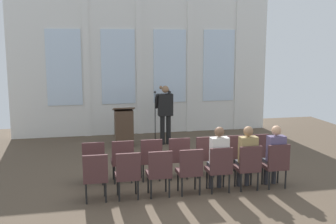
{
  "coord_description": "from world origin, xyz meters",
  "views": [
    {
      "loc": [
        -2.08,
        -8.05,
        3.0
      ],
      "look_at": [
        0.11,
        2.22,
        1.23
      ],
      "focal_mm": 44.89,
      "sensor_mm": 36.0,
      "label": 1
    }
  ],
  "objects_px": {
    "chair_r1_c6": "(276,163)",
    "chair_r0_c2": "(151,157)",
    "speaker": "(165,110)",
    "audience_r1_c6": "(275,153)",
    "chair_r0_c6": "(256,151)",
    "chair_r1_c3": "(190,168)",
    "chair_r1_c5": "(248,165)",
    "chair_r0_c4": "(205,154)",
    "chair_r1_c1": "(128,172)",
    "chair_r0_c3": "(178,155)",
    "chair_r0_c1": "(122,158)",
    "audience_r1_c5": "(247,154)",
    "lectern": "(124,127)",
    "mic_stand": "(155,131)",
    "chair_r1_c4": "(219,166)",
    "chair_r1_c2": "(159,170)",
    "audience_r1_c4": "(218,155)",
    "chair_r0_c0": "(93,160)",
    "chair_r1_c0": "(95,174)",
    "chair_r0_c5": "(231,152)"
  },
  "relations": [
    {
      "from": "chair_r1_c0",
      "to": "audience_r1_c4",
      "type": "height_order",
      "value": "audience_r1_c4"
    },
    {
      "from": "chair_r0_c1",
      "to": "chair_r0_c6",
      "type": "distance_m",
      "value": 3.06
    },
    {
      "from": "speaker",
      "to": "chair_r1_c1",
      "type": "xyz_separation_m",
      "value": [
        -1.59,
        -4.17,
        -0.48
      ]
    },
    {
      "from": "chair_r1_c2",
      "to": "chair_r1_c5",
      "type": "relative_size",
      "value": 1.0
    },
    {
      "from": "mic_stand",
      "to": "chair_r0_c0",
      "type": "height_order",
      "value": "mic_stand"
    },
    {
      "from": "chair_r0_c5",
      "to": "chair_r1_c6",
      "type": "distance_m",
      "value": 1.17
    },
    {
      "from": "speaker",
      "to": "chair_r1_c4",
      "type": "distance_m",
      "value": 4.2
    },
    {
      "from": "chair_r0_c5",
      "to": "audience_r1_c5",
      "type": "xyz_separation_m",
      "value": [
        -0.0,
        -0.91,
        0.2
      ]
    },
    {
      "from": "chair_r0_c0",
      "to": "chair_r0_c1",
      "type": "distance_m",
      "value": 0.61
    },
    {
      "from": "chair_r1_c5",
      "to": "chair_r0_c4",
      "type": "bearing_deg",
      "value": 121.65
    },
    {
      "from": "chair_r0_c3",
      "to": "chair_r1_c6",
      "type": "bearing_deg",
      "value": -28.41
    },
    {
      "from": "audience_r1_c5",
      "to": "audience_r1_c6",
      "type": "relative_size",
      "value": 1.01
    },
    {
      "from": "audience_r1_c4",
      "to": "speaker",
      "type": "bearing_deg",
      "value": 93.45
    },
    {
      "from": "chair_r1_c0",
      "to": "chair_r1_c4",
      "type": "relative_size",
      "value": 1.0
    },
    {
      "from": "chair_r0_c2",
      "to": "audience_r1_c5",
      "type": "bearing_deg",
      "value": -26.4
    },
    {
      "from": "chair_r1_c2",
      "to": "audience_r1_c6",
      "type": "xyz_separation_m",
      "value": [
        2.45,
        0.08,
        0.19
      ]
    },
    {
      "from": "chair_r1_c6",
      "to": "chair_r0_c1",
      "type": "bearing_deg",
      "value": 162.02
    },
    {
      "from": "speaker",
      "to": "chair_r0_c3",
      "type": "height_order",
      "value": "speaker"
    },
    {
      "from": "chair_r0_c3",
      "to": "chair_r1_c1",
      "type": "distance_m",
      "value": 1.58
    },
    {
      "from": "chair_r0_c4",
      "to": "chair_r1_c5",
      "type": "bearing_deg",
      "value": -58.35
    },
    {
      "from": "chair_r0_c2",
      "to": "chair_r0_c5",
      "type": "distance_m",
      "value": 1.84
    },
    {
      "from": "chair_r0_c2",
      "to": "chair_r1_c4",
      "type": "relative_size",
      "value": 1.0
    },
    {
      "from": "chair_r0_c6",
      "to": "chair_r1_c2",
      "type": "relative_size",
      "value": 1.0
    },
    {
      "from": "mic_stand",
      "to": "chair_r1_c6",
      "type": "distance_m",
      "value": 4.75
    },
    {
      "from": "audience_r1_c4",
      "to": "chair_r1_c4",
      "type": "bearing_deg",
      "value": -90.0
    },
    {
      "from": "chair_r1_c6",
      "to": "chair_r0_c2",
      "type": "bearing_deg",
      "value": 157.92
    },
    {
      "from": "audience_r1_c4",
      "to": "audience_r1_c6",
      "type": "distance_m",
      "value": 1.22
    },
    {
      "from": "chair_r1_c1",
      "to": "audience_r1_c6",
      "type": "distance_m",
      "value": 3.07
    },
    {
      "from": "chair_r0_c0",
      "to": "chair_r1_c1",
      "type": "xyz_separation_m",
      "value": [
        0.61,
        -0.99,
        0.0
      ]
    },
    {
      "from": "audience_r1_c6",
      "to": "chair_r0_c5",
      "type": "bearing_deg",
      "value": 123.9
    },
    {
      "from": "chair_r1_c1",
      "to": "chair_r1_c2",
      "type": "distance_m",
      "value": 0.61
    },
    {
      "from": "lectern",
      "to": "chair_r1_c3",
      "type": "xyz_separation_m",
      "value": [
        0.85,
        -4.18,
        -0.02
      ]
    },
    {
      "from": "chair_r1_c1",
      "to": "chair_r1_c4",
      "type": "bearing_deg",
      "value": 0.0
    },
    {
      "from": "chair_r0_c5",
      "to": "chair_r0_c6",
      "type": "relative_size",
      "value": 1.0
    },
    {
      "from": "chair_r1_c1",
      "to": "chair_r1_c5",
      "type": "distance_m",
      "value": 2.45
    },
    {
      "from": "lectern",
      "to": "chair_r1_c5",
      "type": "xyz_separation_m",
      "value": [
        2.07,
        -4.18,
        -0.02
      ]
    },
    {
      "from": "chair_r1_c0",
      "to": "audience_r1_c6",
      "type": "bearing_deg",
      "value": 1.28
    },
    {
      "from": "chair_r0_c6",
      "to": "chair_r1_c3",
      "type": "bearing_deg",
      "value": -151.59
    },
    {
      "from": "lectern",
      "to": "chair_r1_c0",
      "type": "height_order",
      "value": "lectern"
    },
    {
      "from": "lectern",
      "to": "chair_r0_c2",
      "type": "xyz_separation_m",
      "value": [
        0.24,
        -3.19,
        -0.02
      ]
    },
    {
      "from": "chair_r0_c4",
      "to": "audience_r1_c5",
      "type": "xyz_separation_m",
      "value": [
        0.61,
        -0.91,
        0.2
      ]
    },
    {
      "from": "speaker",
      "to": "audience_r1_c6",
      "type": "distance_m",
      "value": 4.35
    },
    {
      "from": "chair_r0_c0",
      "to": "chair_r0_c1",
      "type": "xyz_separation_m",
      "value": [
        0.61,
        0.0,
        0.0
      ]
    },
    {
      "from": "audience_r1_c5",
      "to": "chair_r0_c2",
      "type": "bearing_deg",
      "value": 153.6
    },
    {
      "from": "audience_r1_c6",
      "to": "chair_r0_c6",
      "type": "bearing_deg",
      "value": 90.0
    },
    {
      "from": "audience_r1_c4",
      "to": "chair_r0_c4",
      "type": "bearing_deg",
      "value": 90.0
    },
    {
      "from": "chair_r0_c1",
      "to": "chair_r1_c5",
      "type": "bearing_deg",
      "value": -22.08
    },
    {
      "from": "speaker",
      "to": "chair_r0_c0",
      "type": "bearing_deg",
      "value": -124.73
    },
    {
      "from": "speaker",
      "to": "chair_r1_c0",
      "type": "bearing_deg",
      "value": -117.84
    },
    {
      "from": "chair_r0_c4",
      "to": "chair_r1_c2",
      "type": "xyz_separation_m",
      "value": [
        -1.22,
        -0.99,
        0.0
      ]
    }
  ]
}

